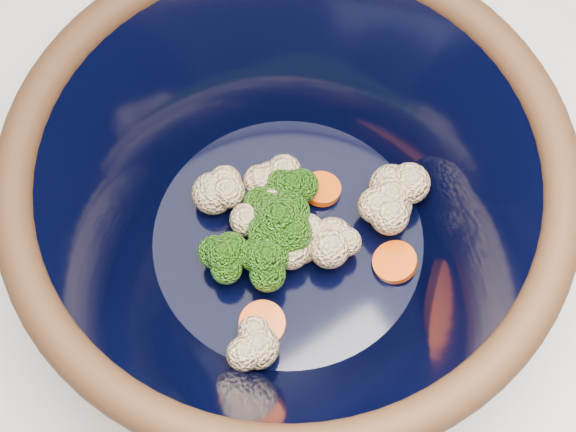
# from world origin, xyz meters

# --- Properties ---
(ground) EXTENTS (3.00, 3.00, 0.00)m
(ground) POSITION_xyz_m (0.00, 0.00, 0.00)
(ground) COLOR #9E7A54
(ground) RESTS_ON ground
(counter) EXTENTS (1.20, 1.20, 0.90)m
(counter) POSITION_xyz_m (0.00, 0.00, 0.45)
(counter) COLOR beige
(counter) RESTS_ON ground
(mixing_bowl) EXTENTS (0.44, 0.44, 0.16)m
(mixing_bowl) POSITION_xyz_m (-0.07, -0.05, 0.99)
(mixing_bowl) COLOR black
(mixing_bowl) RESTS_ON counter
(vegetable_pile) EXTENTS (0.18, 0.15, 0.06)m
(vegetable_pile) POSITION_xyz_m (-0.07, -0.05, 0.96)
(vegetable_pile) COLOR #608442
(vegetable_pile) RESTS_ON mixing_bowl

